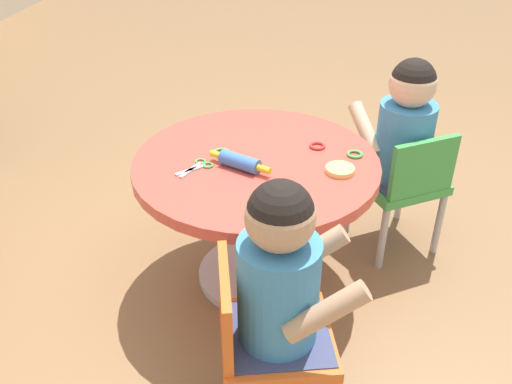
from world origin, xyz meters
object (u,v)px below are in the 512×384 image
craft_table (256,193)px  seated_child_left (281,272)px  craft_scissors (198,166)px  rolling_pin (240,162)px  child_chair_left (264,337)px  seated_child_right (405,125)px  child_chair_right (403,183)px

craft_table → seated_child_left: bearing=-163.3°
craft_scissors → rolling_pin: bearing=-82.5°
rolling_pin → craft_scissors: 0.14m
craft_table → child_chair_left: child_chair_left is taller
craft_table → seated_child_right: 0.62m
seated_child_right → rolling_pin: 0.67m
child_chair_left → craft_scissors: bearing=31.9°
child_chair_left → craft_scissors: (0.50, 0.31, 0.21)m
craft_table → child_chair_left: (-0.59, -0.13, -0.08)m
craft_table → child_chair_left: bearing=-167.1°
craft_table → seated_child_right: (0.33, -0.50, 0.15)m
child_chair_left → rolling_pin: (0.52, 0.18, 0.23)m
child_chair_left → craft_scissors: child_chair_left is taller
seated_child_left → craft_table: bearing=16.7°
seated_child_right → craft_scissors: size_ratio=3.63×
seated_child_left → craft_scissors: seated_child_left is taller
child_chair_right → rolling_pin: bearing=122.6°
seated_child_left → seated_child_right: size_ratio=1.00×
child_chair_left → rolling_pin: 0.60m
child_chair_right → seated_child_right: (0.03, 0.02, 0.23)m
craft_table → child_chair_right: (0.30, -0.52, -0.08)m
child_chair_left → rolling_pin: size_ratio=2.41×
child_chair_right → craft_scissors: (-0.38, 0.70, 0.21)m
craft_table → seated_child_left: 0.62m
craft_table → rolling_pin: rolling_pin is taller
craft_table → rolling_pin: 0.17m
child_chair_left → seated_child_right: seated_child_right is taller
child_chair_left → seated_child_left: 0.23m
child_chair_right → seated_child_right: size_ratio=1.05×
craft_table → rolling_pin: (-0.07, 0.04, 0.16)m
child_chair_right → craft_table: bearing=119.5°
child_chair_left → seated_child_left: seated_child_left is taller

